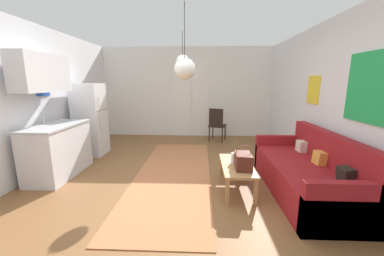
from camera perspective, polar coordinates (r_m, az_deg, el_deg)
The scene contains 13 objects.
ground_plane at distance 3.57m, azimuth -4.87°, elevation -16.25°, with size 5.49×7.74×0.10m, color brown.
wall_back at distance 6.77m, azimuth -1.16°, elevation 8.93°, with size 5.09×0.13×2.60m.
wall_right at distance 3.76m, azimuth 35.95°, elevation 4.66°, with size 0.12×7.34×2.60m.
area_rug at distance 4.11m, azimuth -4.68°, elevation -11.46°, with size 1.28×3.75×0.01m, color #B26B42.
couch at distance 3.77m, azimuth 27.31°, elevation -10.37°, with size 0.88×2.10×0.90m.
coffee_table at distance 3.52m, azimuth 11.27°, elevation -9.81°, with size 0.46×0.99×0.40m.
bamboo_vase at distance 3.52m, azimuth 10.61°, elevation -7.44°, with size 0.09×0.09×0.38m.
handbag at distance 3.32m, azimuth 12.85°, elevation -8.12°, with size 0.23×0.34×0.35m.
refrigerator at distance 5.46m, azimuth -24.36°, elevation 1.93°, with size 0.58×0.58×1.58m.
kitchen_counter at distance 4.50m, azimuth -31.52°, elevation -0.72°, with size 0.60×1.23×2.06m.
accent_chair at distance 6.15m, azimuth 6.32°, elevation 1.15°, with size 0.53×0.51×0.92m.
pendant_lamp_near at distance 3.05m, azimuth -1.84°, elevation 14.73°, with size 0.28×0.28×0.96m.
pendant_lamp_far at distance 4.67m, azimuth -2.43°, elevation 16.57°, with size 0.26×0.26×0.71m.
Camera 1 is at (0.42, -3.13, 1.62)m, focal length 21.03 mm.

